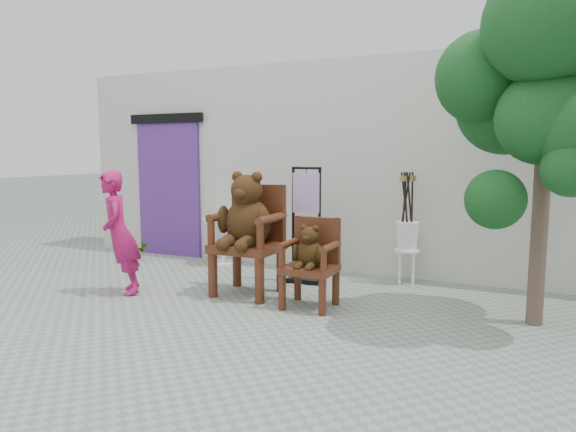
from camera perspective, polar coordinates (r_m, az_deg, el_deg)
The scene contains 11 objects.
ground_plane at distance 5.17m, azimuth -3.71°, elevation -12.14°, with size 60.00×60.00×0.00m, color gray.
back_wall at distance 7.75m, azimuth 7.26°, elevation 5.52°, with size 9.00×1.00×3.00m, color beige.
doorway at distance 8.71m, azimuth -13.08°, elevation 3.35°, with size 1.40×0.11×2.33m.
chair_big at distance 6.15m, azimuth -4.44°, elevation -0.85°, with size 0.75×0.78×1.48m.
chair_small at distance 5.66m, azimuth 2.58°, elevation -4.43°, with size 0.56×0.51×0.98m.
person at distance 6.45m, azimuth -18.19°, elevation -1.83°, with size 0.54×0.35×1.48m, color #A71457.
cafe_table at distance 7.93m, azimuth -7.22°, elevation -2.14°, with size 0.60×0.60×0.70m.
display_stand at distance 6.74m, azimuth 2.03°, elevation -2.46°, with size 0.48×0.39×1.51m.
stool_bucket at distance 6.80m, azimuth 13.10°, elevation -2.07°, with size 0.32×0.32×1.45m.
tree at distance 5.53m, azimuth 25.36°, elevation 12.62°, with size 1.69×1.84×3.33m.
potted_plant at distance 8.44m, azimuth -16.86°, elevation -3.62°, with size 0.32×0.28×0.36m, color black.
Camera 1 is at (2.34, -4.28, 1.69)m, focal length 32.00 mm.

